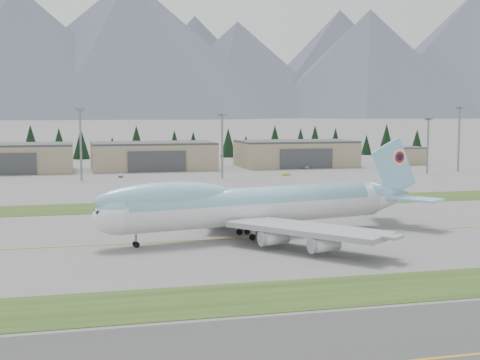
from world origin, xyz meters
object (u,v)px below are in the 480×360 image
object	(u,v)px
hangar_center	(153,156)
hangar_right	(296,153)
service_vehicle_b	(286,175)
service_vehicle_c	(307,169)
boeing_747_freighter	(253,205)
service_vehicle_a	(121,177)
hangar_left	(8,158)

from	to	relation	value
hangar_center	hangar_right	xyz separation A→B (m)	(60.00, 0.00, 0.00)
service_vehicle_b	hangar_right	bearing A→B (deg)	-36.10
hangar_right	service_vehicle_c	distance (m)	15.07
service_vehicle_b	boeing_747_freighter	bearing A→B (deg)	146.58
boeing_747_freighter	service_vehicle_c	size ratio (longest dim) A/B	16.64
hangar_center	service_vehicle_a	size ratio (longest dim) A/B	12.19
hangar_right	service_vehicle_c	size ratio (longest dim) A/B	11.70
boeing_747_freighter	service_vehicle_a	size ratio (longest dim) A/B	17.33
hangar_center	service_vehicle_c	xyz separation A→B (m)	(59.97, -14.07, -5.39)
boeing_747_freighter	hangar_left	bearing A→B (deg)	99.37
boeing_747_freighter	hangar_right	world-z (taller)	boeing_747_freighter
hangar_center	service_vehicle_b	xyz separation A→B (m)	(43.40, -37.94, -5.39)
hangar_right	service_vehicle_a	distance (m)	80.79
hangar_center	service_vehicle_a	world-z (taller)	hangar_center
hangar_left	service_vehicle_a	bearing A→B (deg)	-36.60
hangar_left	hangar_center	world-z (taller)	same
hangar_center	hangar_right	world-z (taller)	same
boeing_747_freighter	hangar_left	world-z (taller)	boeing_747_freighter
hangar_right	boeing_747_freighter	bearing A→B (deg)	-111.64
hangar_center	service_vehicle_c	distance (m)	61.83
hangar_center	service_vehicle_b	bearing A→B (deg)	-41.16
boeing_747_freighter	service_vehicle_b	distance (m)	118.99
hangar_left	service_vehicle_a	world-z (taller)	hangar_left
hangar_left	hangar_center	xyz separation A→B (m)	(55.00, 0.00, 0.00)
boeing_747_freighter	service_vehicle_a	xyz separation A→B (m)	(-15.81, 119.16, -5.90)
hangar_left	hangar_center	bearing A→B (deg)	0.00
service_vehicle_c	hangar_right	bearing A→B (deg)	119.38
boeing_747_freighter	hangar_left	size ratio (longest dim) A/B	1.42
service_vehicle_a	service_vehicle_c	xyz separation A→B (m)	(74.87, 15.71, 0.00)
boeing_747_freighter	hangar_left	xyz separation A→B (m)	(-55.91, 148.94, -0.51)
hangar_center	service_vehicle_b	distance (m)	57.90
boeing_747_freighter	hangar_left	distance (m)	159.09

